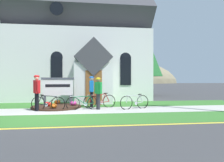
% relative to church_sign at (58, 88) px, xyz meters
% --- Properties ---
extents(ground, '(140.00, 140.00, 0.00)m').
position_rel_church_sign_xyz_m(ground, '(0.28, 0.99, -1.09)').
color(ground, '#3D3D3F').
extents(sidewalk_slab, '(32.00, 2.09, 0.01)m').
position_rel_church_sign_xyz_m(sidewalk_slab, '(-0.36, -1.72, -1.08)').
color(sidewalk_slab, '#B7B5AD').
rests_on(sidewalk_slab, ground).
extents(grass_verge, '(32.00, 2.28, 0.01)m').
position_rel_church_sign_xyz_m(grass_verge, '(-0.36, -3.91, -1.08)').
color(grass_verge, '#38722D').
rests_on(grass_verge, ground).
extents(church_lawn, '(24.00, 2.81, 0.01)m').
position_rel_church_sign_xyz_m(church_lawn, '(-0.36, 0.72, -1.08)').
color(church_lawn, '#38722D').
rests_on(church_lawn, ground).
extents(curb_paint_stripe, '(28.00, 0.16, 0.01)m').
position_rel_church_sign_xyz_m(curb_paint_stripe, '(-0.36, -5.20, -1.08)').
color(curb_paint_stripe, yellow).
rests_on(curb_paint_stripe, ground).
extents(church_building, '(14.02, 10.17, 13.61)m').
position_rel_church_sign_xyz_m(church_building, '(-0.80, 6.01, 3.64)').
color(church_building, white).
rests_on(church_building, ground).
extents(church_sign, '(1.83, 0.26, 1.66)m').
position_rel_church_sign_xyz_m(church_sign, '(0.00, 0.00, 0.00)').
color(church_sign, '#474C56').
rests_on(church_sign, ground).
extents(flower_bed, '(2.66, 2.66, 0.34)m').
position_rel_church_sign_xyz_m(flower_bed, '(0.01, -0.55, -1.01)').
color(flower_bed, '#382319').
rests_on(flower_bed, ground).
extents(bicycle_blue, '(1.65, 0.59, 0.80)m').
position_rel_church_sign_xyz_m(bicycle_blue, '(4.14, -1.53, -0.71)').
color(bicycle_blue, black).
rests_on(bicycle_blue, ground).
extents(bicycle_white, '(1.77, 0.34, 0.83)m').
position_rel_church_sign_xyz_m(bicycle_white, '(2.35, -0.87, -0.71)').
color(bicycle_white, black).
rests_on(bicycle_white, ground).
extents(bicycle_red, '(1.76, 0.29, 0.76)m').
position_rel_church_sign_xyz_m(bicycle_red, '(1.49, -1.47, -0.73)').
color(bicycle_red, black).
rests_on(bicycle_red, ground).
extents(bicycle_green, '(1.71, 0.40, 0.82)m').
position_rel_church_sign_xyz_m(bicycle_green, '(-0.27, -1.57, -0.72)').
color(bicycle_green, black).
rests_on(bicycle_green, ground).
extents(cyclist_in_yellow_jersey, '(0.38, 0.73, 1.66)m').
position_rel_church_sign_xyz_m(cyclist_in_yellow_jersey, '(2.23, -1.48, -0.12)').
color(cyclist_in_yellow_jersey, '#2D2D33').
rests_on(cyclist_in_yellow_jersey, ground).
extents(cyclist_in_green_jersey, '(0.42, 0.76, 1.77)m').
position_rel_church_sign_xyz_m(cyclist_in_green_jersey, '(-0.79, -1.61, -0.04)').
color(cyclist_in_green_jersey, black).
rests_on(cyclist_in_green_jersey, ground).
extents(cyclist_in_orange_jersey, '(0.30, 0.74, 1.73)m').
position_rel_church_sign_xyz_m(cyclist_in_orange_jersey, '(1.92, -0.43, -0.06)').
color(cyclist_in_orange_jersey, black).
rests_on(cyclist_in_orange_jersey, ground).
extents(roadside_conifer, '(4.15, 4.15, 7.23)m').
position_rel_church_sign_xyz_m(roadside_conifer, '(6.86, 7.21, 3.46)').
color(roadside_conifer, '#3D2D1E').
rests_on(roadside_conifer, ground).
extents(distant_hill, '(103.03, 46.57, 27.58)m').
position_rel_church_sign_xyz_m(distant_hill, '(-9.74, 76.38, -1.09)').
color(distant_hill, '#847A5B').
rests_on(distant_hill, ground).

